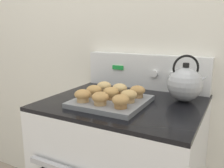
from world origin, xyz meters
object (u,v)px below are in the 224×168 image
object	(u,v)px
muffin_r0_c0	(83,95)
muffin_r1_c1	(111,93)
muffin_r0_c2	(121,101)
muffin_r1_c2	(129,96)
tea_kettle	(185,84)
muffin_r2_c2	(137,91)
muffin_r1_c0	(94,91)
muffin_r2_c0	(104,87)
muffin_r0_c1	(100,98)
muffin_r2_c1	(120,89)
muffin_pan	(111,101)

from	to	relation	value
muffin_r0_c0	muffin_r1_c1	xyz separation A→B (m)	(0.09, 0.10, 0.00)
muffin_r0_c2	muffin_r1_c2	size ratio (longest dim) A/B	1.00
muffin_r1_c1	tea_kettle	xyz separation A→B (m)	(0.29, 0.20, 0.03)
muffin_r2_c2	muffin_r1_c2	bearing A→B (deg)	-92.63
muffin_r2_c2	muffin_r1_c0	bearing A→B (deg)	-154.43
tea_kettle	muffin_r0_c0	bearing A→B (deg)	-142.12
muffin_r2_c0	muffin_r1_c2	bearing A→B (deg)	-27.75
muffin_r0_c0	tea_kettle	world-z (taller)	tea_kettle
muffin_r0_c1	tea_kettle	distance (m)	0.42
muffin_r0_c2	muffin_r2_c0	world-z (taller)	same
muffin_r0_c2	muffin_r2_c0	xyz separation A→B (m)	(-0.18, 0.18, 0.00)
muffin_r0_c2	muffin_r1_c0	distance (m)	0.21
muffin_r2_c1	tea_kettle	xyz separation A→B (m)	(0.29, 0.12, 0.03)
muffin_r1_c0	muffin_r1_c2	xyz separation A→B (m)	(0.18, -0.00, 0.00)
muffin_r2_c0	muffin_pan	bearing A→B (deg)	-45.81
muffin_pan	muffin_r2_c2	bearing A→B (deg)	43.38
muffin_r0_c2	muffin_r1_c1	xyz separation A→B (m)	(-0.10, 0.09, 0.00)
muffin_r0_c0	muffin_r2_c1	bearing A→B (deg)	62.93
muffin_r0_c2	muffin_r0_c0	bearing A→B (deg)	-179.38
tea_kettle	muffin_r2_c0	bearing A→B (deg)	-163.66
muffin_r1_c0	muffin_r0_c1	bearing A→B (deg)	-46.00
muffin_r1_c2	muffin_r2_c0	distance (m)	0.20
muffin_r2_c0	muffin_r0_c2	bearing A→B (deg)	-44.97
muffin_r1_c0	muffin_r2_c1	distance (m)	0.13
muffin_pan	muffin_r2_c0	size ratio (longest dim) A/B	4.31
muffin_r1_c1	muffin_r1_c2	bearing A→B (deg)	-2.85
muffin_r0_c0	muffin_r1_c1	size ratio (longest dim) A/B	1.00
muffin_r2_c1	muffin_r1_c0	bearing A→B (deg)	-135.76
muffin_r0_c2	tea_kettle	distance (m)	0.36
muffin_r2_c0	tea_kettle	size ratio (longest dim) A/B	0.33
muffin_r0_c2	muffin_r2_c0	size ratio (longest dim) A/B	1.00
muffin_r1_c1	tea_kettle	size ratio (longest dim) A/B	0.33
muffin_r2_c1	tea_kettle	bearing A→B (deg)	21.70
muffin_r2_c0	muffin_r0_c0	bearing A→B (deg)	-90.73
muffin_pan	muffin_r1_c2	size ratio (longest dim) A/B	4.31
muffin_r0_c1	muffin_r1_c2	world-z (taller)	same
muffin_r2_c1	muffin_r2_c0	bearing A→B (deg)	177.67
muffin_pan	muffin_r2_c0	world-z (taller)	muffin_r2_c0
muffin_r1_c2	muffin_r2_c2	bearing A→B (deg)	87.37
muffin_r0_c0	muffin_r2_c2	distance (m)	0.26
tea_kettle	muffin_r1_c1	bearing A→B (deg)	-145.27
muffin_r0_c1	muffin_r1_c1	xyz separation A→B (m)	(-0.00, 0.10, 0.00)
muffin_r1_c1	muffin_r2_c0	size ratio (longest dim) A/B	1.00
muffin_r1_c0	tea_kettle	xyz separation A→B (m)	(0.38, 0.21, 0.03)
muffin_r1_c0	muffin_r1_c1	distance (m)	0.09
muffin_pan	muffin_r2_c0	bearing A→B (deg)	134.19
tea_kettle	muffin_r2_c1	bearing A→B (deg)	-158.30
muffin_r1_c0	muffin_r2_c0	xyz separation A→B (m)	(0.00, 0.09, 0.00)
muffin_r0_c2	muffin_r1_c0	world-z (taller)	same
muffin_r0_c1	muffin_r2_c2	xyz separation A→B (m)	(0.10, 0.18, 0.00)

